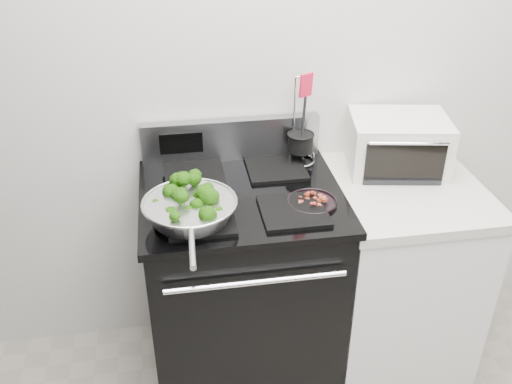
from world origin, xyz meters
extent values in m
cube|color=silver|center=(0.00, 1.75, 1.35)|extent=(4.00, 0.02, 2.70)
cube|color=black|center=(-0.30, 1.41, 0.46)|extent=(0.76, 0.66, 0.92)
cube|color=black|center=(-0.30, 1.41, 0.94)|extent=(0.79, 0.69, 0.03)
cube|color=#99999E|center=(-0.30, 1.72, 1.04)|extent=(0.76, 0.05, 0.18)
cube|color=black|center=(-0.47, 1.24, 0.96)|extent=(0.24, 0.24, 0.01)
cube|color=black|center=(-0.13, 1.24, 0.96)|extent=(0.24, 0.24, 0.01)
cube|color=black|center=(-0.47, 1.58, 0.96)|extent=(0.24, 0.24, 0.01)
cube|color=black|center=(-0.13, 1.58, 0.96)|extent=(0.24, 0.24, 0.01)
cube|color=white|center=(0.39, 1.41, 0.44)|extent=(0.60, 0.66, 0.88)
cube|color=beige|center=(0.39, 1.41, 0.90)|extent=(0.62, 0.68, 0.04)
torus|color=silver|center=(-0.51, 1.24, 1.03)|extent=(0.34, 0.34, 0.01)
cylinder|color=silver|center=(-0.52, 0.98, 1.03)|extent=(0.03, 0.21, 0.02)
cylinder|color=black|center=(-0.05, 1.29, 0.95)|extent=(0.19, 0.19, 0.01)
cylinder|color=black|center=(-0.01, 1.63, 1.04)|extent=(0.11, 0.11, 0.08)
cylinder|color=black|center=(-0.01, 1.63, 1.13)|extent=(0.02, 0.02, 0.24)
cube|color=red|center=(-0.01, 1.63, 1.30)|extent=(0.06, 0.03, 0.10)
cube|color=silver|center=(0.39, 1.57, 1.03)|extent=(0.45, 0.36, 0.23)
cube|color=black|center=(0.39, 1.41, 1.02)|extent=(0.32, 0.06, 0.16)
camera|label=1|loc=(-0.55, -0.48, 2.09)|focal=40.00mm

